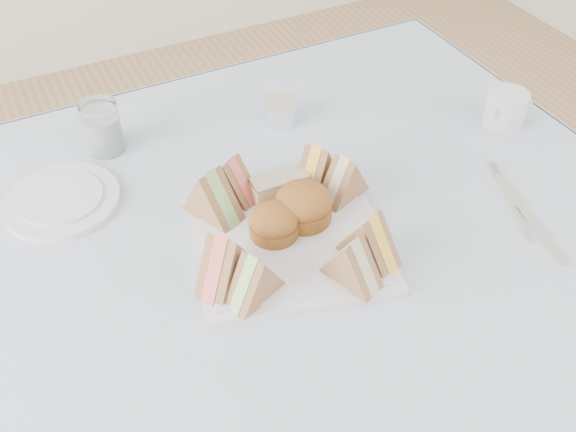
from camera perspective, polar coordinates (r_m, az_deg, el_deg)
name	(u,v)px	position (r m, az deg, el deg)	size (l,w,h in m)	color
table	(322,373)	(1.25, 3.07, -13.72)	(0.90, 0.90, 0.74)	brown
tablecloth	(331,233)	(0.96, 3.89, -1.55)	(1.02, 1.02, 0.01)	#ADB6D0
serving_plate	(288,238)	(0.94, 0.00, -1.95)	(0.27, 0.27, 0.01)	silver
sandwich_fl_a	(224,258)	(0.85, -5.72, -3.76)	(0.09, 0.04, 0.08)	#9B7053
sandwich_fl_b	(254,276)	(0.83, -3.01, -5.35)	(0.08, 0.04, 0.07)	#9B7053
sandwich_fr_a	(370,237)	(0.88, 7.27, -1.85)	(0.09, 0.04, 0.08)	#9B7053
sandwich_fr_b	(352,260)	(0.85, 5.73, -3.93)	(0.08, 0.04, 0.08)	#9B7053
sandwich_bl_a	(212,194)	(0.94, -6.80, 2.00)	(0.09, 0.04, 0.08)	#9B7053
sandwich_bl_b	(232,178)	(0.97, -5.01, 3.39)	(0.08, 0.04, 0.07)	#9B7053
sandwich_br_a	(344,177)	(0.97, 4.98, 3.44)	(0.09, 0.04, 0.08)	#9B7053
sandwich_br_b	(316,166)	(0.99, 2.52, 4.44)	(0.09, 0.04, 0.08)	#9B7053
scone_left	(274,222)	(0.92, -1.26, -0.58)	(0.07, 0.07, 0.05)	#954B21
scone_right	(303,204)	(0.94, 1.38, 1.03)	(0.09, 0.09, 0.06)	#954B21
pastry_slice	(280,187)	(0.98, -0.73, 2.56)	(0.09, 0.03, 0.04)	tan
side_plate	(62,200)	(1.06, -19.48, 1.33)	(0.18, 0.18, 0.01)	silver
water_glass	(102,127)	(1.12, -16.18, 7.57)	(0.06, 0.06, 0.09)	white
tea_strainer	(280,113)	(1.16, -0.74, 9.16)	(0.07, 0.07, 0.04)	white
knife	(530,218)	(1.04, 20.68, -0.15)	(0.02, 0.20, 0.00)	white
fork	(513,207)	(1.05, 19.38, 0.72)	(0.01, 0.16, 0.00)	white
creamer_jug	(506,109)	(1.21, 18.77, 9.01)	(0.07, 0.07, 0.06)	silver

